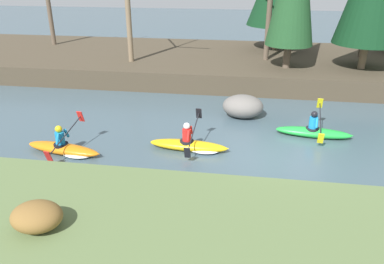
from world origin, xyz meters
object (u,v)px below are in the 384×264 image
object	(u,v)px
boulder_midstream	(243,106)
kayaker_trailing	(66,148)
kayaker_lead	(314,131)
kayaker_middle	(192,145)

from	to	relation	value
boulder_midstream	kayaker_trailing	bearing A→B (deg)	-143.68
kayaker_lead	kayaker_middle	size ratio (longest dim) A/B	1.00
kayaker_lead	kayaker_middle	world-z (taller)	same
kayaker_trailing	kayaker_middle	bearing A→B (deg)	21.41
kayaker_trailing	boulder_midstream	xyz separation A→B (m)	(5.77, 4.24, 0.28)
kayaker_lead	kayaker_trailing	xyz separation A→B (m)	(-8.44, -2.65, -0.02)
kayaker_trailing	boulder_midstream	distance (m)	7.17
kayaker_middle	kayaker_trailing	bearing A→B (deg)	-164.55
kayaker_middle	boulder_midstream	size ratio (longest dim) A/B	1.66
kayaker_trailing	boulder_midstream	bearing A→B (deg)	45.55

